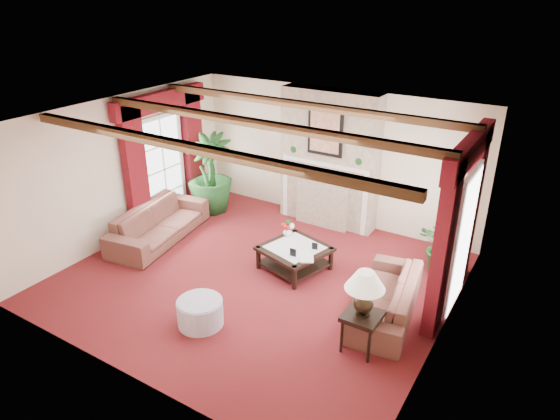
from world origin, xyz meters
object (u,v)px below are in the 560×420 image
Objects in this scene: potted_palm at (211,190)px; side_table at (361,332)px; sofa_left at (158,218)px; coffee_table at (295,258)px; ottoman at (200,312)px; sofa_right at (387,290)px.

side_table is at bearing -28.77° from potted_palm.
sofa_left is 2.32× the size of coffee_table.
potted_palm is at bearing 126.43° from ottoman.
potted_palm is at bearing -118.13° from sofa_right.
ottoman is at bearing -133.67° from sofa_left.
ottoman is at bearing -53.57° from potted_palm.
ottoman is (-2.18, -1.65, -0.20)m from sofa_right.
ottoman is (-0.39, -2.03, -0.01)m from coffee_table.
coffee_table is (-1.79, 0.38, -0.19)m from sofa_right.
potted_palm is 1.83× the size of coffee_table.
coffee_table is at bearing -23.02° from potted_palm.
coffee_table is at bearing -111.28° from sofa_right.
potted_palm is (-4.54, 1.55, 0.08)m from sofa_right.
coffee_table reaches higher than ottoman.
sofa_right is 2.06× the size of coffee_table.
coffee_table is at bearing 143.51° from side_table.
sofa_left reaches higher than coffee_table.
coffee_table is 2.07m from ottoman.
sofa_right is at bearing -18.82° from potted_palm.
ottoman is at bearing -62.12° from sofa_right.
potted_palm is at bearing 151.23° from side_table.
ottoman is at bearing -162.01° from side_table.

